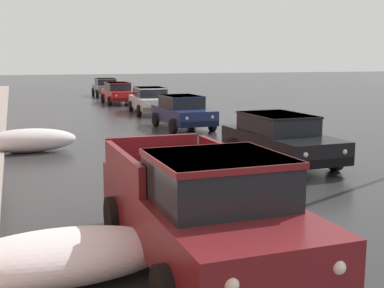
{
  "coord_description": "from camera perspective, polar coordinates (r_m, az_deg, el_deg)",
  "views": [
    {
      "loc": [
        -4.76,
        0.48,
        2.99
      ],
      "look_at": [
        -0.72,
        11.95,
        0.94
      ],
      "focal_mm": 47.51,
      "sensor_mm": 36.0,
      "label": 1
    }
  ],
  "objects": [
    {
      "name": "snow_bank_near_corner_left",
      "position": [
        7.22,
        -13.97,
        -12.2
      ],
      "size": [
        3.04,
        1.37,
        0.69
      ],
      "color": "white",
      "rests_on": "ground"
    },
    {
      "name": "sedan_black_parked_kerbside_close",
      "position": [
        14.75,
        9.81,
        0.73
      ],
      "size": [
        2.06,
        4.4,
        1.42
      ],
      "color": "black",
      "rests_on": "ground"
    },
    {
      "name": "sedan_white_parked_far_down_block",
      "position": [
        28.18,
        -4.7,
        4.99
      ],
      "size": [
        2.14,
        4.43,
        1.42
      ],
      "color": "silver",
      "rests_on": "ground"
    },
    {
      "name": "sedan_red_queued_behind_truck",
      "position": [
        34.44,
        -8.3,
        5.75
      ],
      "size": [
        1.85,
        4.23,
        1.42
      ],
      "color": "red",
      "rests_on": "ground"
    },
    {
      "name": "pickup_truck_maroon_approaching_near_lane",
      "position": [
        7.28,
        1.08,
        -7.24
      ],
      "size": [
        2.16,
        5.07,
        1.76
      ],
      "color": "maroon",
      "rests_on": "ground"
    },
    {
      "name": "sedan_grey_at_far_intersection",
      "position": [
        41.5,
        -9.66,
        6.35
      ],
      "size": [
        1.99,
        4.21,
        1.42
      ],
      "color": "slate",
      "rests_on": "ground"
    },
    {
      "name": "sedan_darkblue_parked_kerbside_mid",
      "position": [
        21.88,
        -1.08,
        3.71
      ],
      "size": [
        2.0,
        3.98,
        1.42
      ],
      "color": "navy",
      "rests_on": "ground"
    },
    {
      "name": "snow_bank_mid_block_left",
      "position": [
        17.2,
        -17.97,
        0.35
      ],
      "size": [
        2.98,
        1.07,
        0.76
      ],
      "color": "white",
      "rests_on": "ground"
    }
  ]
}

